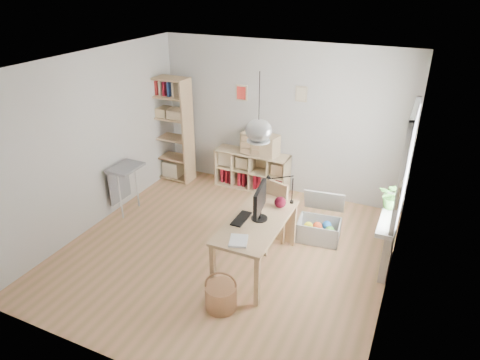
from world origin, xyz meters
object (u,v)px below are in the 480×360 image
at_px(chair, 267,210).
at_px(monitor, 260,201).
at_px(storage_chest, 320,225).
at_px(drawer_chest, 260,144).
at_px(desk, 257,226).
at_px(tall_bookshelf, 170,126).
at_px(cube_shelf, 252,172).

relative_size(chair, monitor, 1.80).
height_order(chair, storage_chest, chair).
bearing_deg(drawer_chest, desk, -60.20).
bearing_deg(desk, storage_chest, 60.72).
xyz_separation_m(tall_bookshelf, monitor, (2.60, -1.90, -0.07)).
xyz_separation_m(chair, drawer_chest, (-0.76, 1.58, 0.35)).
bearing_deg(drawer_chest, storage_chest, -28.58).
distance_m(cube_shelf, tall_bookshelf, 1.77).
bearing_deg(cube_shelf, chair, -60.01).
xyz_separation_m(storage_chest, monitor, (-0.59, -1.04, 0.80)).
relative_size(storage_chest, drawer_chest, 1.15).
height_order(tall_bookshelf, drawer_chest, tall_bookshelf).
bearing_deg(monitor, cube_shelf, 106.29).
height_order(cube_shelf, drawer_chest, drawer_chest).
bearing_deg(monitor, chair, 91.25).
bearing_deg(cube_shelf, tall_bookshelf, -169.81).
relative_size(tall_bookshelf, chair, 2.04).
height_order(desk, tall_bookshelf, tall_bookshelf).
bearing_deg(tall_bookshelf, storage_chest, -15.16).
relative_size(cube_shelf, monitor, 2.56).
bearing_deg(storage_chest, cube_shelf, 138.64).
xyz_separation_m(cube_shelf, storage_chest, (1.63, -1.15, -0.08)).
xyz_separation_m(desk, tall_bookshelf, (-2.59, 1.95, 0.43)).
relative_size(desk, cube_shelf, 1.07).
relative_size(chair, storage_chest, 1.27).
xyz_separation_m(cube_shelf, chair, (0.94, -1.62, 0.26)).
bearing_deg(desk, chair, 98.02).
xyz_separation_m(chair, monitor, (0.10, -0.56, 0.46)).
xyz_separation_m(desk, storage_chest, (0.61, 1.08, -0.44)).
xyz_separation_m(desk, monitor, (0.02, 0.05, 0.36)).
xyz_separation_m(cube_shelf, tall_bookshelf, (-1.56, -0.28, 0.79)).
xyz_separation_m(monitor, drawer_chest, (-0.87, 2.14, -0.11)).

